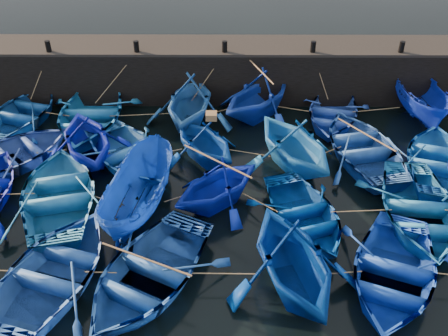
{
  "coord_description": "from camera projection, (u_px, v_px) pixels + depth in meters",
  "views": [
    {
      "loc": [
        0.07,
        -11.9,
        11.54
      ],
      "look_at": [
        0.0,
        3.2,
        0.7
      ],
      "focal_mm": 40.0,
      "sensor_mm": 36.0,
      "label": 1
    }
  ],
  "objects": [
    {
      "name": "boat_23",
      "position": [
        292.0,
        259.0,
        14.15
      ],
      "size": [
        4.99,
        5.43,
        2.39
      ],
      "primitive_type": "imported",
      "rotation": [
        0.0,
        0.0,
        0.27
      ],
      "color": "navy",
      "rests_on": "ground"
    },
    {
      "name": "boat_21",
      "position": [
        54.0,
        272.0,
        14.61
      ],
      "size": [
        5.15,
        6.14,
        1.09
      ],
      "primitive_type": "imported",
      "rotation": [
        0.0,
        0.0,
        2.84
      ],
      "color": "#2250A4",
      "rests_on": "ground"
    },
    {
      "name": "boat_14",
      "position": [
        60.0,
        193.0,
        17.57
      ],
      "size": [
        5.11,
        6.27,
        1.14
      ],
      "primitive_type": "imported",
      "rotation": [
        0.0,
        0.0,
        3.38
      ],
      "color": "#1E6BB1",
      "rests_on": "ground"
    },
    {
      "name": "boat_10",
      "position": [
        295.0,
        143.0,
        19.11
      ],
      "size": [
        5.52,
        5.79,
        2.37
      ],
      "primitive_type": "imported",
      "rotation": [
        0.0,
        0.0,
        3.62
      ],
      "color": "blue",
      "rests_on": "ground"
    },
    {
      "name": "bollard_4",
      "position": [
        402.0,
        47.0,
        22.49
      ],
      "size": [
        0.24,
        0.24,
        0.5
      ],
      "primitive_type": "cylinder",
      "color": "black",
      "rests_on": "quay_top"
    },
    {
      "name": "boat_22",
      "position": [
        147.0,
        273.0,
        14.57
      ],
      "size": [
        5.77,
        6.42,
        1.1
      ],
      "primitive_type": "imported",
      "rotation": [
        0.0,
        0.0,
        -0.47
      ],
      "color": "#1B4B96",
      "rests_on": "ground"
    },
    {
      "name": "boat_1",
      "position": [
        89.0,
        115.0,
        22.02
      ],
      "size": [
        4.23,
        5.87,
        1.21
      ],
      "primitive_type": "imported",
      "rotation": [
        0.0,
        0.0,
        0.01
      ],
      "color": "#1865B1",
      "rests_on": "ground"
    },
    {
      "name": "bollard_0",
      "position": [
        48.0,
        46.0,
        22.55
      ],
      "size": [
        0.24,
        0.24,
        0.5
      ],
      "primitive_type": "cylinder",
      "color": "black",
      "rests_on": "quay_top"
    },
    {
      "name": "bollard_2",
      "position": [
        225.0,
        47.0,
        22.52
      ],
      "size": [
        0.24,
        0.24,
        0.5
      ],
      "primitive_type": "cylinder",
      "color": "black",
      "rests_on": "quay_top"
    },
    {
      "name": "boat_7",
      "position": [
        87.0,
        138.0,
        19.52
      ],
      "size": [
        5.01,
        5.32,
        2.23
      ],
      "primitive_type": "imported",
      "rotation": [
        0.0,
        0.0,
        3.54
      ],
      "color": "#071695",
      "rests_on": "ground"
    },
    {
      "name": "quay_top",
      "position": [
        225.0,
        45.0,
        23.43
      ],
      "size": [
        26.0,
        2.5,
        0.12
      ],
      "primitive_type": "cube",
      "color": "black",
      "rests_on": "quay_wall"
    },
    {
      "name": "bollard_1",
      "position": [
        136.0,
        46.0,
        22.54
      ],
      "size": [
        0.24,
        0.24,
        0.5
      ],
      "primitive_type": "cylinder",
      "color": "black",
      "rests_on": "quay_top"
    },
    {
      "name": "boat_3",
      "position": [
        258.0,
        94.0,
        22.41
      ],
      "size": [
        5.79,
        5.83,
        2.33
      ],
      "primitive_type": "imported",
      "rotation": [
        0.0,
        0.0,
        -0.73
      ],
      "color": "#1132A2",
      "rests_on": "ground"
    },
    {
      "name": "boat_18",
      "position": [
        418.0,
        210.0,
        16.87
      ],
      "size": [
        4.3,
        5.65,
        1.1
      ],
      "primitive_type": "imported",
      "rotation": [
        0.0,
        0.0,
        -0.1
      ],
      "color": "#1867B3",
      "rests_on": "ground"
    },
    {
      "name": "loose_oars",
      "position": [
        256.0,
        146.0,
        18.11
      ],
      "size": [
        10.08,
        12.19,
        1.29
      ],
      "color": "#99724C",
      "rests_on": "ground"
    },
    {
      "name": "wooden_crate",
      "position": [
        211.0,
        116.0,
        19.0
      ],
      "size": [
        0.43,
        0.43,
        0.26
      ],
      "primitive_type": "cube",
      "color": "brown",
      "rests_on": "boat_9"
    },
    {
      "name": "bollard_3",
      "position": [
        313.0,
        47.0,
        22.51
      ],
      "size": [
        0.24,
        0.24,
        0.5
      ],
      "primitive_type": "cylinder",
      "color": "black",
      "rests_on": "quay_top"
    },
    {
      "name": "mooring_ropes",
      "position": [
        227.0,
        138.0,
        19.93
      ],
      "size": [
        18.01,
        11.7,
        2.1
      ],
      "color": "tan",
      "rests_on": "ground"
    },
    {
      "name": "boat_12",
      "position": [
        439.0,
        160.0,
        19.33
      ],
      "size": [
        5.0,
        5.96,
        1.06
      ],
      "primitive_type": "imported",
      "rotation": [
        0.0,
        0.0,
        2.84
      ],
      "color": "blue",
      "rests_on": "ground"
    },
    {
      "name": "boat_8",
      "position": [
        131.0,
        154.0,
        19.61
      ],
      "size": [
        6.21,
        6.44,
        1.09
      ],
      "primitive_type": "imported",
      "rotation": [
        0.0,
        0.0,
        0.68
      ],
      "color": "blue",
      "rests_on": "ground"
    },
    {
      "name": "boat_4",
      "position": [
        332.0,
        113.0,
        22.39
      ],
      "size": [
        4.4,
        5.33,
        0.96
      ],
      "primitive_type": "imported",
      "rotation": [
        0.0,
        0.0,
        -0.26
      ],
      "color": "#2143A7",
      "rests_on": "ground"
    },
    {
      "name": "boat_6",
      "position": [
        14.0,
        154.0,
        19.69
      ],
      "size": [
        6.02,
        6.01,
        1.03
      ],
      "primitive_type": "imported",
      "rotation": [
        0.0,
        0.0,
        2.35
      ],
      "color": "#274799",
      "rests_on": "ground"
    },
    {
      "name": "boat_17",
      "position": [
        304.0,
        214.0,
        16.83
      ],
      "size": [
        4.38,
        5.19,
        0.92
      ],
      "primitive_type": "imported",
      "rotation": [
        0.0,
        0.0,
        0.31
      ],
      "color": "navy",
      "rests_on": "ground"
    },
    {
      "name": "boat_11",
      "position": [
        363.0,
        147.0,
        20.04
      ],
      "size": [
        4.79,
        5.99,
        1.11
      ],
      "primitive_type": "imported",
      "rotation": [
        0.0,
        0.0,
        3.33
      ],
      "color": "#1F4B93",
      "rests_on": "ground"
    },
    {
      "name": "quay_wall",
      "position": [
        225.0,
        71.0,
        24.2
      ],
      "size": [
        26.0,
        2.5,
        2.5
      ],
      "primitive_type": "cube",
      "color": "black",
      "rests_on": "ground"
    },
    {
      "name": "boat_5",
      "position": [
        421.0,
        100.0,
        22.46
      ],
      "size": [
        2.09,
        4.92,
        1.87
      ],
      "primitive_type": "imported",
      "rotation": [
        0.0,
        0.0,
        0.06
      ],
      "color": "#0E28AE",
      "rests_on": "ground"
    },
    {
      "name": "boat_2",
      "position": [
        190.0,
        101.0,
        21.86
      ],
      "size": [
        4.43,
        4.97,
        2.38
      ],
      "primitive_type": "imported",
      "rotation": [
        0.0,
        0.0,
        -0.12
      ],
      "color": "#1E579D",
      "rests_on": "ground"
    },
    {
      "name": "boat_24",
      "position": [
        393.0,
        272.0,
        14.63
      ],
      "size": [
        5.26,
        6.07,
        1.05
      ],
      "primitive_type": "imported",
      "rotation": [
        0.0,
        0.0,
        -0.38
      ],
      "color": "#103BBC",
      "rests_on": "ground"
    },
    {
      "name": "ground",
      "position": [
        224.0,
        242.0,
        16.39
      ],
      "size": [
        120.0,
        120.0,
        0.0
      ],
      "primitive_type": "plane",
      "color": "black",
      "rests_on": "ground"
    },
    {
      "name": "boat_15",
      "position": [
        137.0,
        193.0,
        16.99
      ],
      "size": [
        2.79,
        5.13,
        1.88
      ],
      "primitive_type": "imported",
      "rotation": [
        0.0,
        0.0,
        2.93
      ],
      "color": "#103DA6",
      "rests_on": "ground"
    },
    {
      "name": "boat_0",
      "position": [
        22.0,
        113.0,
        22.38
      ],
      "size": [
        4.79,
        5.73,
        1.02
      ],
      "primitive_type": "imported",
      "rotation": [
        0.0,
        0.0,
        2.85
      ],
      "color": "navy",
      "rests_on": "ground"
    },
    {
      "name": "boat_9",
      "position": [
        204.0,
        140.0,
        19.64
      ],
      "size": [
        4.76,
        4.86,
        1.94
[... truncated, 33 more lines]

